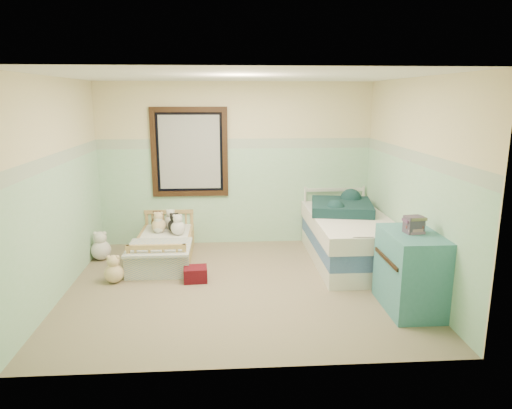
{
  "coord_description": "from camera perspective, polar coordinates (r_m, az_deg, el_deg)",
  "views": [
    {
      "loc": [
        -0.17,
        -5.39,
        2.27
      ],
      "look_at": [
        0.22,
        0.35,
        0.95
      ],
      "focal_mm": 32.8,
      "sensor_mm": 36.0,
      "label": 1
    }
  ],
  "objects": [
    {
      "name": "border_strip",
      "position": [
        7.21,
        -2.52,
        7.43
      ],
      "size": [
        4.2,
        0.01,
        0.15
      ],
      "primitive_type": "cube",
      "color": "slate",
      "rests_on": "wall_back"
    },
    {
      "name": "twin_boxspring",
      "position": [
        6.67,
        11.29,
        -4.2
      ],
      "size": [
        0.99,
        1.98,
        0.22
      ],
      "primitive_type": "cube",
      "color": "navy",
      "rests_on": "twin_bed_frame"
    },
    {
      "name": "plush_bed_brown",
      "position": [
        7.26,
        -11.92,
        -2.16
      ],
      "size": [
        0.19,
        0.19,
        0.19
      ],
      "primitive_type": "sphere",
      "color": "brown",
      "rests_on": "toddler_mattress"
    },
    {
      "name": "toddler_bed_frame",
      "position": [
        6.86,
        -11.12,
        -5.76
      ],
      "size": [
        0.76,
        1.52,
        0.2
      ],
      "primitive_type": "cube",
      "color": "olive",
      "rests_on": "floor"
    },
    {
      "name": "extra_plush_0",
      "position": [
        7.05,
        -11.85,
        -2.64
      ],
      "size": [
        0.18,
        0.18,
        0.18
      ],
      "primitive_type": "sphere",
      "color": "#DDBD8B",
      "rests_on": "toddler_mattress"
    },
    {
      "name": "red_pillow",
      "position": [
        6.01,
        -7.39,
        -8.41
      ],
      "size": [
        0.31,
        0.27,
        0.18
      ],
      "primitive_type": "cube",
      "rotation": [
        0.0,
        0.0,
        0.07
      ],
      "color": "maroon",
      "rests_on": "floor"
    },
    {
      "name": "twin_mattress",
      "position": [
        6.61,
        11.37,
        -2.38
      ],
      "size": [
        1.03,
        2.02,
        0.22
      ],
      "primitive_type": "cube",
      "color": "silver",
      "rests_on": "twin_boxspring"
    },
    {
      "name": "floor",
      "position": [
        5.86,
        -1.92,
        -9.96
      ],
      "size": [
        4.2,
        3.6,
        0.02
      ],
      "primitive_type": "cube",
      "color": "#7B6E51",
      "rests_on": "ground"
    },
    {
      "name": "wall_left",
      "position": [
        5.82,
        -23.19,
        1.8
      ],
      "size": [
        0.04,
        3.6,
        2.5
      ],
      "primitive_type": "cube",
      "color": "beige",
      "rests_on": "floor"
    },
    {
      "name": "dresser",
      "position": [
        5.37,
        18.32,
        -7.74
      ],
      "size": [
        0.54,
        0.86,
        0.86
      ],
      "primitive_type": "cube",
      "color": "teal",
      "rests_on": "floor"
    },
    {
      "name": "ceiling",
      "position": [
        5.4,
        -2.13,
        15.5
      ],
      "size": [
        4.2,
        3.6,
        0.02
      ],
      "primitive_type": "cube",
      "color": "white",
      "rests_on": "wall_back"
    },
    {
      "name": "plush_floor_cream",
      "position": [
        7.05,
        -18.38,
        -5.31
      ],
      "size": [
        0.28,
        0.28,
        0.28
      ],
      "primitive_type": "sphere",
      "color": "silver",
      "rests_on": "floor"
    },
    {
      "name": "twin_bed_frame",
      "position": [
        6.74,
        11.21,
        -5.99
      ],
      "size": [
        0.99,
        1.98,
        0.22
      ],
      "primitive_type": "cube",
      "color": "silver",
      "rests_on": "floor"
    },
    {
      "name": "patchwork_quilt",
      "position": [
        6.34,
        -11.73,
        -5.13
      ],
      "size": [
        0.83,
        0.76,
        0.03
      ],
      "primitive_type": "cube",
      "color": "#7896BC",
      "rests_on": "toddler_mattress"
    },
    {
      "name": "plush_floor_tan",
      "position": [
        6.17,
        -16.91,
        -8.02
      ],
      "size": [
        0.24,
        0.24,
        0.24
      ],
      "primitive_type": "sphere",
      "color": "#DDBD8B",
      "rests_on": "floor"
    },
    {
      "name": "wall_back",
      "position": [
        7.26,
        -2.49,
        4.89
      ],
      "size": [
        4.2,
        0.04,
        2.5
      ],
      "primitive_type": "cube",
      "color": "beige",
      "rests_on": "floor"
    },
    {
      "name": "extra_plush_1",
      "position": [
        7.03,
        -11.79,
        -2.72
      ],
      "size": [
        0.17,
        0.17,
        0.17
      ],
      "primitive_type": "sphere",
      "color": "silver",
      "rests_on": "toddler_mattress"
    },
    {
      "name": "book_stack",
      "position": [
        5.23,
        18.69,
        -2.34
      ],
      "size": [
        0.2,
        0.17,
        0.18
      ],
      "primitive_type": "cube",
      "rotation": [
        0.0,
        0.0,
        0.17
      ],
      "color": "#512D34",
      "rests_on": "dresser"
    },
    {
      "name": "wainscot_mint",
      "position": [
        7.34,
        -2.45,
        1.01
      ],
      "size": [
        4.2,
        0.01,
        1.5
      ],
      "primitive_type": "cube",
      "color": "#A4CFAE",
      "rests_on": "floor"
    },
    {
      "name": "window_blinds",
      "position": [
        7.23,
        -8.09,
        6.33
      ],
      "size": [
        0.92,
        0.01,
        1.12
      ],
      "primitive_type": "cube",
      "color": "#B3B3B0",
      "rests_on": "window_frame"
    },
    {
      "name": "teal_blanket",
      "position": [
        6.83,
        10.39,
        -0.27
      ],
      "size": [
        0.99,
        1.03,
        0.14
      ],
      "primitive_type": "cube",
      "rotation": [
        0.0,
        0.0,
        -0.18
      ],
      "color": "#0D2C2D",
      "rests_on": "twin_mattress"
    },
    {
      "name": "extra_plush_2",
      "position": [
        6.87,
        -9.49,
        -2.84
      ],
      "size": [
        0.21,
        0.21,
        0.21
      ],
      "primitive_type": "sphere",
      "color": "silver",
      "rests_on": "toddler_mattress"
    },
    {
      "name": "toddler_mattress",
      "position": [
        6.81,
        -11.18,
        -4.5
      ],
      "size": [
        0.7,
        1.46,
        0.12
      ],
      "primitive_type": "cube",
      "color": "white",
      "rests_on": "toddler_bed_frame"
    },
    {
      "name": "plush_bed_dark",
      "position": [
        7.01,
        -9.9,
        -2.56
      ],
      "size": [
        0.2,
        0.2,
        0.2
      ],
      "primitive_type": "sphere",
      "color": "black",
      "rests_on": "toddler_mattress"
    },
    {
      "name": "floor_book",
      "position": [
        6.32,
        -8.53,
        -8.09
      ],
      "size": [
        0.36,
        0.35,
        0.03
      ],
      "primitive_type": "cube",
      "rotation": [
        0.0,
        0.0,
        -0.64
      ],
      "color": "gold",
      "rests_on": "floor"
    },
    {
      "name": "wall_front",
      "position": [
        3.74,
        -1.1,
        -2.9
      ],
      "size": [
        4.2,
        0.04,
        2.5
      ],
      "primitive_type": "cube",
      "color": "beige",
      "rests_on": "floor"
    },
    {
      "name": "plush_bed_white",
      "position": [
        7.23,
        -10.35,
        -2.1
      ],
      "size": [
        0.2,
        0.2,
        0.2
      ],
      "primitive_type": "sphere",
      "color": "silver",
      "rests_on": "toddler_mattress"
    },
    {
      "name": "window_frame",
      "position": [
        7.22,
        -8.1,
        6.32
      ],
      "size": [
        1.16,
        0.06,
        1.36
      ],
      "primitive_type": "cube",
      "color": "black",
      "rests_on": "wall_back"
    },
    {
      "name": "plush_bed_tan",
      "position": [
        7.04,
        -11.77,
        -2.53
      ],
      "size": [
        0.21,
        0.21,
        0.21
      ],
      "primitive_type": "sphere",
      "color": "#DDBD8B",
      "rests_on": "toddler_mattress"
    },
    {
      "name": "wall_right",
      "position": [
        5.94,
        18.7,
        2.38
      ],
      "size": [
        0.04,
        3.6,
        2.5
      ],
      "primitive_type": "cube",
      "color": "beige",
      "rests_on": "floor"
    }
  ]
}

